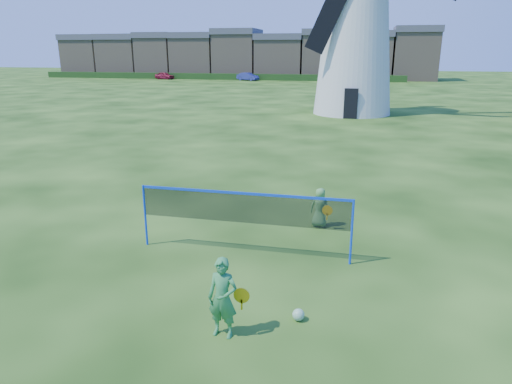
{
  "coord_description": "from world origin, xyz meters",
  "views": [
    {
      "loc": [
        2.48,
        -9.54,
        4.67
      ],
      "look_at": [
        0.2,
        0.5,
        1.5
      ],
      "focal_mm": 32.34,
      "sensor_mm": 36.0,
      "label": 1
    }
  ],
  "objects": [
    {
      "name": "terraced_houses",
      "position": [
        -18.69,
        72.0,
        3.92
      ],
      "size": [
        66.02,
        8.4,
        8.33
      ],
      "color": "gray",
      "rests_on": "ground"
    },
    {
      "name": "player_boy",
      "position": [
        1.55,
        2.47,
        0.55
      ],
      "size": [
        0.66,
        0.45,
        1.1
      ],
      "rotation": [
        0.0,
        0.0,
        2.96
      ],
      "color": "#569749",
      "rests_on": "ground"
    },
    {
      "name": "player_girl",
      "position": [
        0.42,
        -3.0,
        0.71
      ],
      "size": [
        0.7,
        0.39,
        1.43
      ],
      "rotation": [
        0.0,
        0.0,
        -0.1
      ],
      "color": "#368847",
      "rests_on": "ground"
    },
    {
      "name": "hedge",
      "position": [
        -22.0,
        66.0,
        0.5
      ],
      "size": [
        62.0,
        0.8,
        1.0
      ],
      "primitive_type": "cube",
      "color": "#193814",
      "rests_on": "ground"
    },
    {
      "name": "play_ball",
      "position": [
        1.61,
        -2.27,
        0.11
      ],
      "size": [
        0.22,
        0.22,
        0.22
      ],
      "primitive_type": "sphere",
      "color": "green",
      "rests_on": "ground"
    },
    {
      "name": "car_right",
      "position": [
        -15.73,
        64.79,
        0.62
      ],
      "size": [
        3.95,
        2.66,
        1.23
      ],
      "primitive_type": "imported",
      "rotation": [
        0.0,
        0.0,
        1.17
      ],
      "color": "navy",
      "rests_on": "ground"
    },
    {
      "name": "windmill",
      "position": [
        1.73,
        26.9,
        6.1
      ],
      "size": [
        13.62,
        5.8,
        18.0
      ],
      "color": "silver",
      "rests_on": "ground"
    },
    {
      "name": "car_left",
      "position": [
        -30.22,
        64.94,
        0.59
      ],
      "size": [
        3.73,
        2.4,
        1.18
      ],
      "primitive_type": "imported",
      "rotation": [
        0.0,
        0.0,
        1.26
      ],
      "color": "maroon",
      "rests_on": "ground"
    },
    {
      "name": "ground",
      "position": [
        0.0,
        0.0,
        0.0
      ],
      "size": [
        220.0,
        220.0,
        0.0
      ],
      "primitive_type": "plane",
      "color": "black",
      "rests_on": "ground"
    },
    {
      "name": "badminton_net",
      "position": [
        -0.05,
        0.27,
        1.14
      ],
      "size": [
        5.05,
        0.05,
        1.55
      ],
      "color": "blue",
      "rests_on": "ground"
    }
  ]
}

